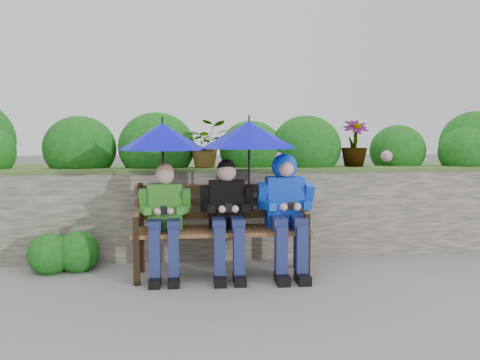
{
  "coord_description": "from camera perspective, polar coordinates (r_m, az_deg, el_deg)",
  "views": [
    {
      "loc": [
        -0.5,
        -4.58,
        1.39
      ],
      "look_at": [
        0.0,
        0.1,
        0.95
      ],
      "focal_mm": 35.0,
      "sensor_mm": 36.0,
      "label": 1
    }
  ],
  "objects": [
    {
      "name": "boy_left",
      "position": [
        4.63,
        -9.13,
        -4.14
      ],
      "size": [
        0.5,
        0.58,
        1.13
      ],
      "color": "#2A8328",
      "rests_on": "ground"
    },
    {
      "name": "ground",
      "position": [
        4.81,
        0.13,
        -11.45
      ],
      "size": [
        60.0,
        60.0,
        0.0
      ],
      "primitive_type": "plane",
      "color": "gray",
      "rests_on": "ground"
    },
    {
      "name": "park_bench",
      "position": [
        4.74,
        -2.31,
        -5.22
      ],
      "size": [
        1.74,
        0.51,
        0.92
      ],
      "color": "black",
      "rests_on": "ground"
    },
    {
      "name": "umbrella_left",
      "position": [
        4.63,
        -9.42,
        5.25
      ],
      "size": [
        0.85,
        0.85,
        0.89
      ],
      "color": "#0000C6",
      "rests_on": "ground"
    },
    {
      "name": "boy_middle",
      "position": [
        4.64,
        -1.57,
        -3.89
      ],
      "size": [
        0.53,
        0.61,
        1.16
      ],
      "color": "black",
      "rests_on": "ground"
    },
    {
      "name": "umbrella_right",
      "position": [
        4.65,
        1.11,
        5.53
      ],
      "size": [
        0.96,
        0.96,
        0.89
      ],
      "color": "#0000C6",
      "rests_on": "ground"
    },
    {
      "name": "garden_backdrop",
      "position": [
        6.25,
        -2.12,
        -1.62
      ],
      "size": [
        8.0,
        2.87,
        1.89
      ],
      "color": "#575149",
      "rests_on": "ground"
    },
    {
      "name": "boy_right",
      "position": [
        4.72,
        5.65,
        -2.91
      ],
      "size": [
        0.56,
        0.68,
        1.21
      ],
      "color": "#0B18B7",
      "rests_on": "ground"
    }
  ]
}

